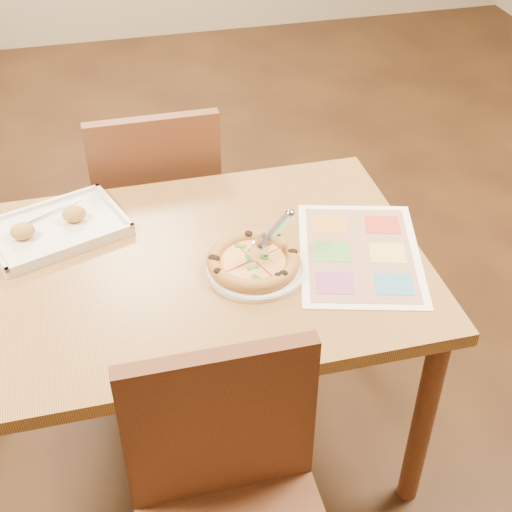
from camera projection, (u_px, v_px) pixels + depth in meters
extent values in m
plane|color=#33200E|center=(195.00, 435.00, 2.34)|extent=(7.00, 7.00, 0.00)
cube|color=#A57642|center=(182.00, 272.00, 1.91)|extent=(1.30, 0.85, 0.04)
cylinder|color=brown|center=(423.00, 421.00, 1.96)|extent=(0.06, 0.06, 0.68)
cylinder|color=brown|center=(337.00, 261.00, 2.52)|extent=(0.06, 0.06, 0.68)
cube|color=brown|center=(220.00, 427.00, 1.54)|extent=(0.42, 0.04, 0.45)
cube|color=brown|center=(155.00, 206.00, 2.60)|extent=(0.42, 0.42, 0.04)
cube|color=brown|center=(157.00, 180.00, 2.31)|extent=(0.42, 0.04, 0.45)
cylinder|color=white|center=(256.00, 269.00, 1.88)|extent=(0.33, 0.33, 0.01)
cylinder|color=#BE8141|center=(254.00, 263.00, 1.87)|extent=(0.24, 0.24, 0.01)
cylinder|color=#FEE98A|center=(254.00, 261.00, 1.87)|extent=(0.20, 0.20, 0.01)
torus|color=#BE8141|center=(254.00, 260.00, 1.87)|extent=(0.25, 0.25, 0.04)
cylinder|color=silver|center=(261.00, 247.00, 1.84)|extent=(0.07, 0.05, 0.08)
cube|color=silver|center=(276.00, 230.00, 1.86)|extent=(0.11, 0.08, 0.06)
cube|color=silver|center=(57.00, 230.00, 2.01)|extent=(0.43, 0.36, 0.02)
cube|color=silver|center=(56.00, 226.00, 2.00)|extent=(0.16, 0.10, 0.00)
ellipsoid|color=#C18D45|center=(22.00, 231.00, 1.95)|extent=(0.07, 0.06, 0.04)
ellipsoid|color=#C18D45|center=(74.00, 214.00, 2.01)|extent=(0.07, 0.06, 0.04)
cube|color=white|center=(360.00, 253.00, 1.94)|extent=(0.43, 0.52, 0.00)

